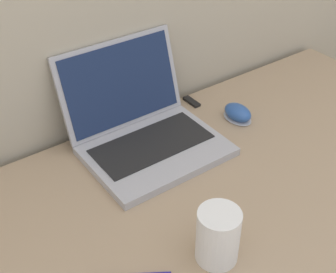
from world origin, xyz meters
TOP-DOWN VIEW (x-y plane):
  - laptop at (-0.03, 0.56)m, footprint 0.33×0.32m
  - drink_cup at (-0.12, 0.17)m, footprint 0.08×0.08m
  - computer_mouse at (0.24, 0.50)m, footprint 0.06×0.09m
  - usb_stick at (0.19, 0.64)m, footprint 0.02×0.06m

SIDE VIEW (x-z plane):
  - usb_stick at x=0.19m, z-range 0.71..0.72m
  - computer_mouse at x=0.24m, z-range 0.71..0.75m
  - laptop at x=-0.03m, z-range 0.65..0.88m
  - drink_cup at x=-0.12m, z-range 0.71..0.83m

